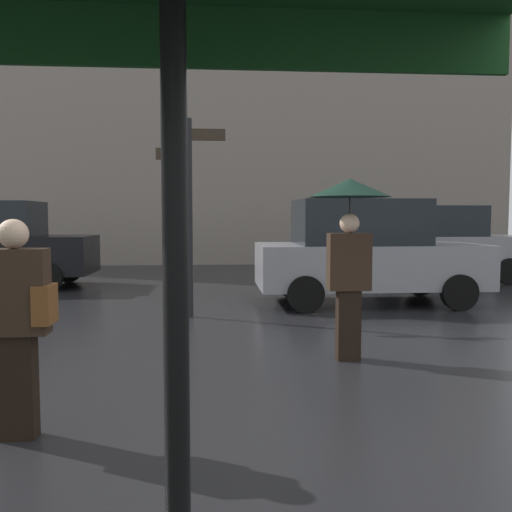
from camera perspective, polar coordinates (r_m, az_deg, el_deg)
pedestrian_with_umbrella at (r=6.03m, az=9.83°, el=3.41°), size 0.89×0.89×2.01m
pedestrian_with_bag at (r=4.21m, az=-23.79°, el=-5.73°), size 0.49×0.24×1.58m
parked_car_left at (r=14.03m, az=18.14°, el=1.29°), size 4.41×1.89×1.86m
parked_car_right at (r=10.11m, az=11.43°, el=0.46°), size 4.06×1.98×1.90m
street_signpost at (r=8.57m, az=-6.95°, el=6.09°), size 1.08×0.08×3.12m
building_block at (r=19.97m, az=-3.92°, el=18.75°), size 19.88×2.76×13.25m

